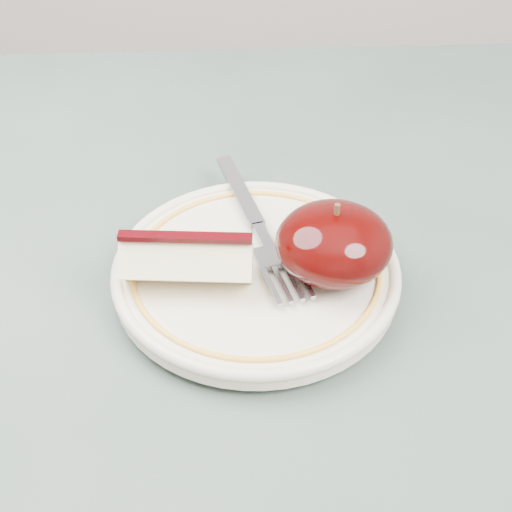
{
  "coord_description": "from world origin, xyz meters",
  "views": [
    {
      "loc": [
        -0.06,
        -0.32,
        1.11
      ],
      "look_at": [
        -0.04,
        0.06,
        0.78
      ],
      "focal_mm": 50.0,
      "sensor_mm": 36.0,
      "label": 1
    }
  ],
  "objects_px": {
    "plate": "(256,271)",
    "apple_half": "(334,243)",
    "table": "(308,420)",
    "fork": "(258,226)"
  },
  "relations": [
    {
      "from": "apple_half",
      "to": "fork",
      "type": "height_order",
      "value": "apple_half"
    },
    {
      "from": "table",
      "to": "plate",
      "type": "xyz_separation_m",
      "value": [
        -0.04,
        0.06,
        0.1
      ]
    },
    {
      "from": "plate",
      "to": "apple_half",
      "type": "bearing_deg",
      "value": -6.99
    },
    {
      "from": "fork",
      "to": "apple_half",
      "type": "bearing_deg",
      "value": -147.96
    },
    {
      "from": "apple_half",
      "to": "table",
      "type": "bearing_deg",
      "value": -108.22
    },
    {
      "from": "apple_half",
      "to": "fork",
      "type": "relative_size",
      "value": 0.45
    },
    {
      "from": "plate",
      "to": "fork",
      "type": "bearing_deg",
      "value": 84.97
    },
    {
      "from": "plate",
      "to": "fork",
      "type": "height_order",
      "value": "fork"
    },
    {
      "from": "table",
      "to": "apple_half",
      "type": "distance_m",
      "value": 0.14
    },
    {
      "from": "plate",
      "to": "table",
      "type": "bearing_deg",
      "value": -57.69
    }
  ]
}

